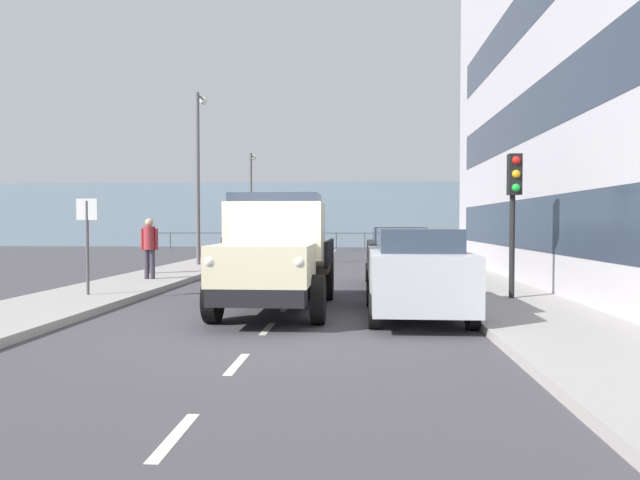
% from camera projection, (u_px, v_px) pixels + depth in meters
% --- Properties ---
extents(ground_plane, '(80.00, 80.00, 0.00)m').
position_uv_depth(ground_plane, '(315.00, 274.00, 20.04)').
color(ground_plane, '#423F44').
extents(sidewalk_left, '(2.57, 39.71, 0.15)m').
position_uv_depth(sidewalk_left, '(453.00, 273.00, 19.70)').
color(sidewalk_left, '#9E9993').
rests_on(sidewalk_left, ground_plane).
extents(sidewalk_right, '(2.57, 39.71, 0.15)m').
position_uv_depth(sidewalk_right, '(182.00, 271.00, 20.37)').
color(sidewalk_right, '#9E9993').
rests_on(sidewalk_right, ground_plane).
extents(road_centreline_markings, '(0.12, 36.62, 0.01)m').
position_uv_depth(road_centreline_markings, '(314.00, 274.00, 19.77)').
color(road_centreline_markings, silver).
rests_on(road_centreline_markings, ground_plane).
extents(sea_horizon, '(80.00, 0.80, 5.00)m').
position_uv_depth(sea_horizon, '(338.00, 214.00, 42.75)').
color(sea_horizon, gray).
rests_on(sea_horizon, ground_plane).
extents(seawall_railing, '(28.08, 0.08, 1.20)m').
position_uv_depth(seawall_railing, '(336.00, 236.00, 39.21)').
color(seawall_railing, '#4C5156').
rests_on(seawall_railing, ground_plane).
extents(truck_vintage_cream, '(2.17, 5.64, 2.43)m').
position_uv_depth(truck_vintage_cream, '(276.00, 255.00, 11.36)').
color(truck_vintage_cream, black).
rests_on(truck_vintage_cream, ground_plane).
extents(car_silver_kerbside_near, '(1.85, 4.12, 1.72)m').
position_uv_depth(car_silver_kerbside_near, '(415.00, 271.00, 10.76)').
color(car_silver_kerbside_near, '#B7BABF').
rests_on(car_silver_kerbside_near, ground_plane).
extents(car_black_kerbside_1, '(1.77, 4.28, 1.72)m').
position_uv_depth(car_black_kerbside_1, '(397.00, 256.00, 15.76)').
color(car_black_kerbside_1, black).
rests_on(car_black_kerbside_1, ground_plane).
extents(car_maroon_oppositeside_0, '(1.90, 4.58, 1.72)m').
position_uv_depth(car_maroon_oppositeside_0, '(256.00, 246.00, 23.02)').
color(car_maroon_oppositeside_0, maroon).
rests_on(car_maroon_oppositeside_0, ground_plane).
extents(car_red_oppositeside_1, '(1.90, 4.12, 1.72)m').
position_uv_depth(car_red_oppositeside_1, '(277.00, 241.00, 28.89)').
color(car_red_oppositeside_1, '#B21E1E').
rests_on(car_red_oppositeside_1, ground_plane).
extents(car_teal_oppositeside_2, '(1.96, 4.03, 1.72)m').
position_uv_depth(car_teal_oppositeside_2, '(289.00, 238.00, 34.11)').
color(car_teal_oppositeside_2, '#1E6670').
rests_on(car_teal_oppositeside_2, ground_plane).
extents(pedestrian_in_dark_coat, '(0.53, 0.34, 1.82)m').
position_uv_depth(pedestrian_in_dark_coat, '(149.00, 243.00, 16.66)').
color(pedestrian_in_dark_coat, '#383342').
rests_on(pedestrian_in_dark_coat, sidewalk_right).
extents(pedestrian_strolling, '(0.53, 0.34, 1.62)m').
position_uv_depth(pedestrian_strolling, '(150.00, 245.00, 18.54)').
color(pedestrian_strolling, '#4C473D').
rests_on(pedestrian_strolling, sidewalk_right).
extents(traffic_light_near, '(0.28, 0.41, 3.20)m').
position_uv_depth(traffic_light_near, '(514.00, 194.00, 12.26)').
color(traffic_light_near, black).
rests_on(traffic_light_near, sidewalk_left).
extents(lamp_post_promenade, '(0.32, 1.14, 6.97)m').
position_uv_depth(lamp_post_promenade, '(199.00, 163.00, 22.61)').
color(lamp_post_promenade, '#59595B').
rests_on(lamp_post_promenade, sidewalk_right).
extents(lamp_post_far, '(0.32, 1.14, 5.84)m').
position_uv_depth(lamp_post_far, '(251.00, 192.00, 33.17)').
color(lamp_post_far, '#59595B').
rests_on(lamp_post_far, sidewalk_right).
extents(street_sign, '(0.50, 0.07, 2.25)m').
position_uv_depth(street_sign, '(87.00, 229.00, 12.97)').
color(street_sign, '#4C4C4C').
rests_on(street_sign, sidewalk_right).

